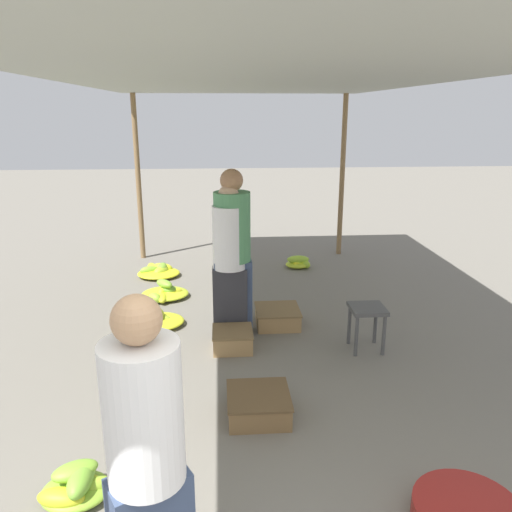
{
  "coord_description": "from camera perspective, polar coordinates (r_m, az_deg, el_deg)",
  "views": [
    {
      "loc": [
        -0.35,
        -0.99,
        2.31
      ],
      "look_at": [
        0.0,
        3.82,
        0.9
      ],
      "focal_mm": 35.0,
      "sensor_mm": 36.0,
      "label": 1
    }
  ],
  "objects": [
    {
      "name": "crate_mid",
      "position": [
        4.07,
        0.29,
        -16.64
      ],
      "size": [
        0.49,
        0.49,
        0.19
      ],
      "color": "brown",
      "rests_on": "ground"
    },
    {
      "name": "banana_pile_right_0",
      "position": [
        7.64,
        4.92,
        -0.75
      ],
      "size": [
        0.4,
        0.36,
        0.2
      ],
      "color": "#94BF32",
      "rests_on": "ground"
    },
    {
      "name": "vendor_foreground",
      "position": [
        2.41,
        -12.38,
        -21.84
      ],
      "size": [
        0.46,
        0.46,
        1.61
      ],
      "color": "#384766",
      "rests_on": "ground"
    },
    {
      "name": "banana_pile_left_3",
      "position": [
        5.72,
        -11.45,
        -7.17
      ],
      "size": [
        0.6,
        0.49,
        0.2
      ],
      "color": "#76B337",
      "rests_on": "ground"
    },
    {
      "name": "shopper_walking_mid",
      "position": [
        5.15,
        -2.7,
        0.53
      ],
      "size": [
        0.4,
        0.38,
        1.76
      ],
      "color": "#384766",
      "rests_on": "ground"
    },
    {
      "name": "banana_pile_left_0",
      "position": [
        7.37,
        -11.06,
        -1.75
      ],
      "size": [
        0.61,
        0.66,
        0.18
      ],
      "color": "#81B835",
      "rests_on": "ground"
    },
    {
      "name": "canopy_tarp",
      "position": [
        4.64,
        0.2,
        19.72
      ],
      "size": [
        3.64,
        7.04,
        0.04
      ],
      "primitive_type": "cube",
      "color": "#9EA399",
      "rests_on": "canopy_post_front_left"
    },
    {
      "name": "shopper_walking_far",
      "position": [
        5.14,
        -3.04,
        -0.43
      ],
      "size": [
        0.36,
        0.35,
        1.61
      ],
      "color": "#2D2D33",
      "rests_on": "ground"
    },
    {
      "name": "crate_far",
      "position": [
        5.61,
        2.47,
        -6.94
      ],
      "size": [
        0.49,
        0.49,
        0.2
      ],
      "color": "#9E7A4C",
      "rests_on": "ground"
    },
    {
      "name": "canopy_post_back_right",
      "position": [
        8.24,
        9.82,
        8.89
      ],
      "size": [
        0.08,
        0.08,
        2.57
      ],
      "primitive_type": "cylinder",
      "color": "olive",
      "rests_on": "ground"
    },
    {
      "name": "canopy_post_back_left",
      "position": [
        8.1,
        -13.31,
        8.57
      ],
      "size": [
        0.08,
        0.08,
        2.57
      ],
      "primitive_type": "cylinder",
      "color": "olive",
      "rests_on": "ground"
    },
    {
      "name": "crate_near",
      "position": [
        5.09,
        -2.69,
        -9.49
      ],
      "size": [
        0.4,
        0.4,
        0.2
      ],
      "color": "#9E7A4C",
      "rests_on": "ground"
    },
    {
      "name": "stool",
      "position": [
        5.08,
        12.58,
        -6.65
      ],
      "size": [
        0.34,
        0.34,
        0.46
      ],
      "color": "#4C4C4C",
      "rests_on": "ground"
    },
    {
      "name": "banana_pile_left_2",
      "position": [
        6.49,
        -10.37,
        -4.2
      ],
      "size": [
        0.6,
        0.59,
        0.24
      ],
      "color": "#82B835",
      "rests_on": "ground"
    },
    {
      "name": "banana_pile_left_1",
      "position": [
        3.56,
        -19.76,
        -23.52
      ],
      "size": [
        0.46,
        0.37,
        0.21
      ],
      "color": "yellow",
      "rests_on": "ground"
    }
  ]
}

